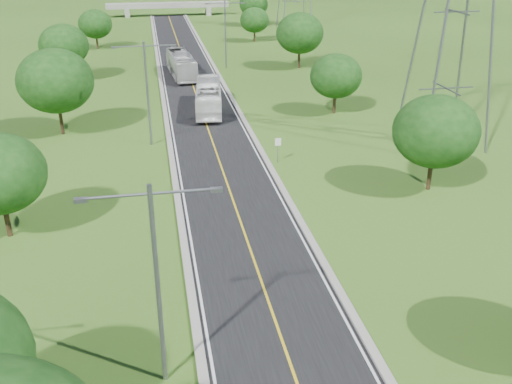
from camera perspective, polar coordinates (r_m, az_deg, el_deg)
ground at (r=71.98m, az=-5.80°, el=9.02°), size 260.00×260.00×0.00m
road at (r=77.75m, az=-6.22°, el=10.20°), size 8.00×150.00×0.06m
curb_left at (r=77.54m, az=-9.39°, el=10.04°), size 0.50×150.00×0.22m
curb_right at (r=78.16m, az=-3.06°, el=10.44°), size 0.50×150.00×0.22m
speed_limit_sign at (r=51.45m, az=2.21°, el=4.61°), size 0.55×0.09×2.40m
overpass at (r=150.20m, az=-8.81°, el=17.91°), size 30.00×3.00×3.20m
streetlight_near_left at (r=24.95m, az=-9.93°, el=-7.82°), size 5.90×0.25×10.00m
streetlight_mid_left at (r=55.74m, az=-10.85°, el=10.44°), size 5.90×0.25×10.00m
streetlight_far_right at (r=88.91m, az=-3.08°, el=16.00°), size 5.90×0.25×10.00m
tree_lc at (r=61.41m, az=-19.43°, el=10.43°), size 7.56×7.56×8.79m
tree_ld at (r=85.12m, az=-18.67°, el=13.74°), size 6.72×6.72×7.82m
tree_le at (r=108.54m, az=-15.79°, el=15.86°), size 5.88×5.88×6.84m
tree_rb at (r=46.93m, az=17.52°, el=5.81°), size 6.72×6.72×7.82m
tree_rc at (r=66.22m, az=8.00°, el=11.41°), size 5.88×5.88×6.84m
tree_rd at (r=89.20m, az=4.40°, el=15.56°), size 7.14×7.14×8.30m
tree_re at (r=112.02m, az=-0.15°, el=16.82°), size 5.46×5.46×6.35m
tree_rf at (r=132.10m, az=-0.23°, el=18.28°), size 6.30×6.30×7.33m
bus_outbound at (r=67.18m, az=-4.76°, el=9.46°), size 4.09×12.15×3.32m
bus_inbound at (r=84.63m, az=-7.47°, el=12.52°), size 3.84×12.44×3.41m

